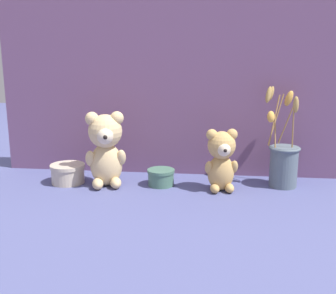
% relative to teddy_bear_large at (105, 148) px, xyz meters
% --- Properties ---
extents(ground_plane, '(4.00, 4.00, 0.00)m').
position_rel_teddy_bear_large_xyz_m(ground_plane, '(0.20, 0.01, -0.13)').
color(ground_plane, '#4C5184').
extents(backdrop_wall, '(1.23, 0.02, 0.76)m').
position_rel_teddy_bear_large_xyz_m(backdrop_wall, '(0.20, 0.17, 0.25)').
color(backdrop_wall, '#704C70').
rests_on(backdrop_wall, ground).
extents(teddy_bear_large, '(0.14, 0.13, 0.25)m').
position_rel_teddy_bear_large_xyz_m(teddy_bear_large, '(0.00, 0.00, 0.00)').
color(teddy_bear_large, '#DBBC84').
rests_on(teddy_bear_large, ground).
extents(teddy_bear_medium, '(0.11, 0.10, 0.20)m').
position_rel_teddy_bear_large_xyz_m(teddy_bear_medium, '(0.38, -0.00, -0.03)').
color(teddy_bear_medium, tan).
rests_on(teddy_bear_medium, ground).
extents(flower_vase, '(0.12, 0.13, 0.33)m').
position_rel_teddy_bear_large_xyz_m(flower_vase, '(0.58, 0.07, -0.04)').
color(flower_vase, slate).
rests_on(flower_vase, ground).
extents(decorative_tin_tall, '(0.09, 0.09, 0.05)m').
position_rel_teddy_bear_large_xyz_m(decorative_tin_tall, '(0.18, 0.03, -0.10)').
color(decorative_tin_tall, '#47705B').
rests_on(decorative_tin_tall, ground).
extents(decorative_tin_short, '(0.12, 0.12, 0.06)m').
position_rel_teddy_bear_large_xyz_m(decorative_tin_short, '(-0.14, 0.02, -0.10)').
color(decorative_tin_short, beige).
rests_on(decorative_tin_short, ground).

